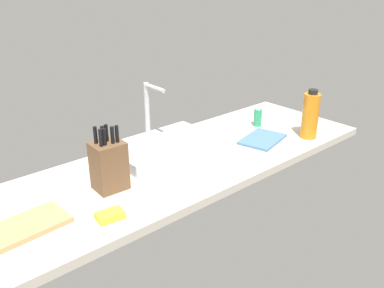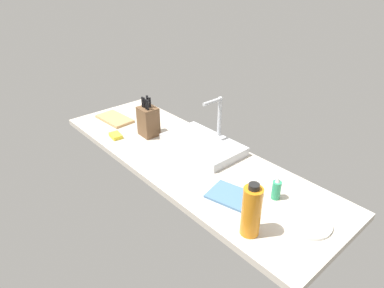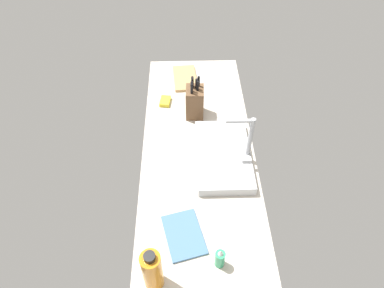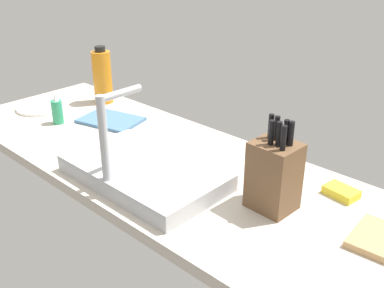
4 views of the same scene
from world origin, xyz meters
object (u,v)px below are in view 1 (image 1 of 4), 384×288
at_px(sink_basin, 163,146).
at_px(knife_block, 109,165).
at_px(faucet, 149,109).
at_px(soap_bottle, 258,117).
at_px(cutting_board, 25,227).
at_px(water_bottle, 310,115).
at_px(dinner_plate, 286,118).
at_px(dish_sponge, 110,215).
at_px(dish_towel, 262,139).

xyz_separation_m(sink_basin, knife_block, (-0.36, -0.14, 0.07)).
relative_size(faucet, soap_bottle, 2.46).
height_order(sink_basin, cutting_board, sink_basin).
relative_size(sink_basin, water_bottle, 1.98).
xyz_separation_m(faucet, knife_block, (-0.37, -0.25, -0.07)).
bearing_deg(knife_block, faucet, 36.72).
height_order(cutting_board, dinner_plate, cutting_board).
bearing_deg(soap_bottle, dinner_plate, -12.24).
bearing_deg(dish_sponge, dinner_plate, 9.60).
xyz_separation_m(water_bottle, dish_towel, (-0.20, 0.12, -0.11)).
height_order(soap_bottle, dish_sponge, soap_bottle).
bearing_deg(sink_basin, dish_sponge, -145.71).
bearing_deg(faucet, soap_bottle, -17.41).
height_order(knife_block, water_bottle, knife_block).
bearing_deg(soap_bottle, dish_sponge, -166.47).
height_order(faucet, water_bottle, faucet).
height_order(knife_block, dish_towel, knife_block).
bearing_deg(faucet, dish_sponge, -138.09).
bearing_deg(faucet, dinner_plate, -16.12).
distance_m(sink_basin, cutting_board, 0.73).
relative_size(soap_bottle, dinner_plate, 0.57).
height_order(sink_basin, soap_bottle, soap_bottle).
bearing_deg(dish_towel, water_bottle, -31.00).
height_order(sink_basin, faucet, faucet).
distance_m(soap_bottle, dish_towel, 0.20).
bearing_deg(soap_bottle, cutting_board, -174.50).
xyz_separation_m(faucet, dish_towel, (0.43, -0.32, -0.17)).
xyz_separation_m(dish_towel, dish_sponge, (-0.91, -0.10, 0.01)).
distance_m(faucet, soap_bottle, 0.60).
bearing_deg(sink_basin, cutting_board, -164.88).
bearing_deg(knife_block, dish_towel, -2.84).
bearing_deg(soap_bottle, sink_basin, 173.34).
distance_m(water_bottle, dish_sponge, 1.11).
bearing_deg(dish_towel, sink_basin, 154.10).
bearing_deg(sink_basin, faucet, 84.60).
xyz_separation_m(cutting_board, dish_sponge, (0.24, -0.13, 0.00)).
distance_m(dinner_plate, dish_towel, 0.34).
relative_size(sink_basin, soap_bottle, 4.00).
bearing_deg(cutting_board, dinner_plate, 3.16).
bearing_deg(water_bottle, dish_towel, 149.00).
distance_m(knife_block, dish_towel, 0.81).
bearing_deg(soap_bottle, knife_block, -175.64).
xyz_separation_m(dinner_plate, dish_towel, (-0.33, -0.11, 0.00)).
bearing_deg(dish_towel, dish_sponge, -173.48).
bearing_deg(sink_basin, dish_towel, -25.90).
bearing_deg(dish_towel, cutting_board, 178.80).
bearing_deg(cutting_board, dish_sponge, -28.21).
xyz_separation_m(knife_block, dish_sponge, (-0.11, -0.18, -0.09)).
distance_m(faucet, knife_block, 0.45).
height_order(cutting_board, soap_bottle, soap_bottle).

